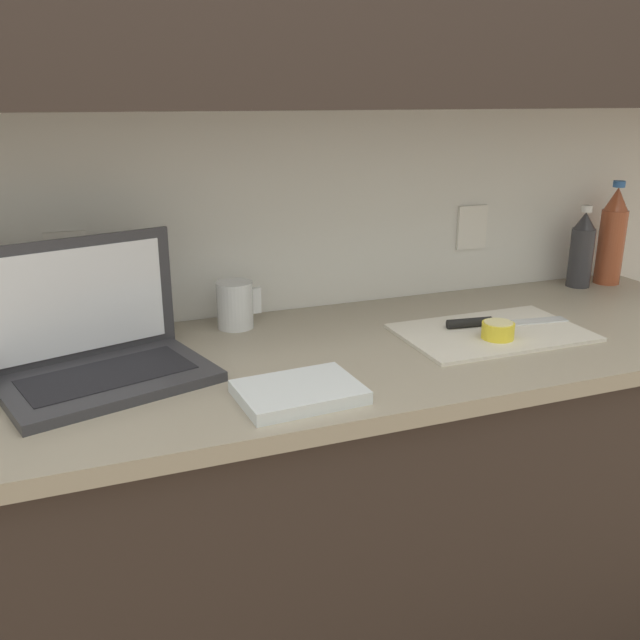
# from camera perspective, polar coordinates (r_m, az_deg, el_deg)

# --- Properties ---
(wall_back) EXTENTS (5.20, 0.38, 2.60)m
(wall_back) POSITION_cam_1_polar(r_m,az_deg,el_deg) (1.56, -9.31, 22.25)
(wall_back) COLOR white
(wall_back) RESTS_ON ground_plane
(counter_unit) EXTENTS (2.51, 0.64, 0.92)m
(counter_unit) POSITION_cam_1_polar(r_m,az_deg,el_deg) (1.63, -6.11, -18.50)
(counter_unit) COLOR #332823
(counter_unit) RESTS_ON ground_plane
(laptop) EXTENTS (0.44, 0.35, 0.27)m
(laptop) POSITION_cam_1_polar(r_m,az_deg,el_deg) (1.39, -18.31, -2.13)
(laptop) COLOR #333338
(laptop) RESTS_ON counter_unit
(cutting_board) EXTENTS (0.43, 0.27, 0.01)m
(cutting_board) POSITION_cam_1_polar(r_m,az_deg,el_deg) (1.62, 14.28, -1.02)
(cutting_board) COLOR silver
(cutting_board) RESTS_ON counter_unit
(knife) EXTENTS (0.31, 0.07, 0.02)m
(knife) POSITION_cam_1_polar(r_m,az_deg,el_deg) (1.65, 13.83, -0.20)
(knife) COLOR silver
(knife) RESTS_ON cutting_board
(lemon_half_cut) EXTENTS (0.07, 0.07, 0.04)m
(lemon_half_cut) POSITION_cam_1_polar(r_m,az_deg,el_deg) (1.57, 14.75, -0.83)
(lemon_half_cut) COLOR yellow
(lemon_half_cut) RESTS_ON cutting_board
(bottle_green_soda) EXTENTS (0.07, 0.07, 0.23)m
(bottle_green_soda) POSITION_cam_1_polar(r_m,az_deg,el_deg) (2.08, 21.17, 5.50)
(bottle_green_soda) COLOR #333338
(bottle_green_soda) RESTS_ON counter_unit
(bottle_oil_tall) EXTENTS (0.07, 0.07, 0.30)m
(bottle_oil_tall) POSITION_cam_1_polar(r_m,az_deg,el_deg) (2.15, 23.37, 6.43)
(bottle_oil_tall) COLOR #A34C2D
(bottle_oil_tall) RESTS_ON counter_unit
(measuring_cup) EXTENTS (0.11, 0.09, 0.11)m
(measuring_cup) POSITION_cam_1_polar(r_m,az_deg,el_deg) (1.61, -7.14, 1.28)
(measuring_cup) COLOR silver
(measuring_cup) RESTS_ON counter_unit
(dish_towel) EXTENTS (0.23, 0.17, 0.02)m
(dish_towel) POSITION_cam_1_polar(r_m,az_deg,el_deg) (1.24, -1.77, -6.08)
(dish_towel) COLOR white
(dish_towel) RESTS_ON counter_unit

